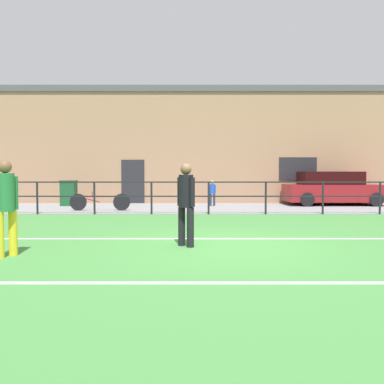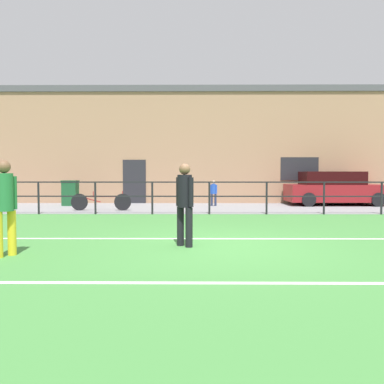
# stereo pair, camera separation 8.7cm
# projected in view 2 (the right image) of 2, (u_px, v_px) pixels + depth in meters

# --- Properties ---
(ground) EXTENTS (60.00, 44.00, 0.04)m
(ground) POSITION_uv_depth(u_px,v_px,m) (221.00, 247.00, 7.46)
(ground) COLOR #42843D
(field_line_touchline) EXTENTS (36.00, 0.11, 0.00)m
(field_line_touchline) POSITION_uv_depth(u_px,v_px,m) (218.00, 239.00, 8.31)
(field_line_touchline) COLOR white
(field_line_touchline) RESTS_ON ground
(field_line_hash) EXTENTS (36.00, 0.11, 0.00)m
(field_line_hash) POSITION_uv_depth(u_px,v_px,m) (234.00, 283.00, 4.91)
(field_line_hash) COLOR white
(field_line_hash) RESTS_ON ground
(pavement_strip) EXTENTS (48.00, 5.00, 0.02)m
(pavement_strip) POSITION_uv_depth(u_px,v_px,m) (207.00, 208.00, 15.95)
(pavement_strip) COLOR gray
(pavement_strip) RESTS_ON ground
(perimeter_fence) EXTENTS (36.07, 0.07, 1.15)m
(perimeter_fence) POSITION_uv_depth(u_px,v_px,m) (209.00, 193.00, 13.41)
(perimeter_fence) COLOR black
(perimeter_fence) RESTS_ON ground
(clubhouse_facade) EXTENTS (28.00, 2.56, 5.63)m
(clubhouse_facade) POSITION_uv_depth(u_px,v_px,m) (205.00, 146.00, 19.51)
(clubhouse_facade) COLOR #A37A5B
(clubhouse_facade) RESTS_ON ground
(player_goalkeeper) EXTENTS (0.34, 0.34, 1.60)m
(player_goalkeeper) POSITION_uv_depth(u_px,v_px,m) (185.00, 199.00, 7.39)
(player_goalkeeper) COLOR black
(player_goalkeeper) RESTS_ON ground
(player_striker) EXTENTS (0.29, 0.39, 1.63)m
(player_striker) POSITION_uv_depth(u_px,v_px,m) (5.00, 202.00, 6.48)
(player_striker) COLOR gold
(player_striker) RESTS_ON ground
(spectator_child) EXTENTS (0.30, 0.19, 1.11)m
(spectator_child) POSITION_uv_depth(u_px,v_px,m) (214.00, 192.00, 16.81)
(spectator_child) COLOR #232D4C
(spectator_child) RESTS_ON pavement_strip
(parked_car_red) EXTENTS (4.37, 1.89, 1.50)m
(parked_car_red) POSITION_uv_depth(u_px,v_px,m) (335.00, 189.00, 17.29)
(parked_car_red) COLOR maroon
(parked_car_red) RESTS_ON pavement_strip
(bicycle_parked_1) EXTENTS (2.30, 0.04, 0.74)m
(bicycle_parked_1) POSITION_uv_depth(u_px,v_px,m) (101.00, 202.00, 14.67)
(bicycle_parked_1) COLOR black
(bicycle_parked_1) RESTS_ON pavement_strip
(trash_bin_0) EXTENTS (0.66, 0.56, 1.11)m
(trash_bin_0) POSITION_uv_depth(u_px,v_px,m) (70.00, 193.00, 16.97)
(trash_bin_0) COLOR #194C28
(trash_bin_0) RESTS_ON pavement_strip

